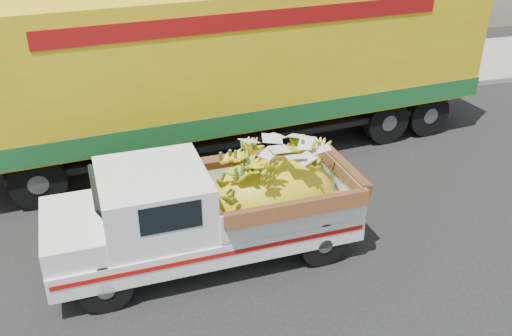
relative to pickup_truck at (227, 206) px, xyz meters
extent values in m
plane|color=black|center=(-0.67, -0.50, -0.96)|extent=(100.00, 100.00, 0.00)
cube|color=gray|center=(-0.67, 6.47, -0.89)|extent=(60.00, 0.25, 0.15)
cube|color=gray|center=(-0.67, 8.57, -0.89)|extent=(60.00, 4.00, 0.14)
cylinder|color=black|center=(-2.09, -0.91, -0.55)|extent=(0.84, 0.28, 0.82)
cylinder|color=black|center=(-2.18, 0.67, -0.55)|extent=(0.84, 0.28, 0.82)
cylinder|color=black|center=(1.48, -0.71, -0.55)|extent=(0.84, 0.28, 0.82)
cylinder|color=black|center=(1.39, 0.87, -0.55)|extent=(0.84, 0.28, 0.82)
cube|color=silver|center=(-0.40, -0.02, -0.36)|extent=(5.19, 2.13, 0.42)
cube|color=#A50F0C|center=(-0.35, -0.95, -0.29)|extent=(4.98, 0.29, 0.08)
cube|color=silver|center=(-2.90, -0.17, -0.47)|extent=(0.21, 1.81, 0.15)
cube|color=silver|center=(-2.49, -0.14, 0.05)|extent=(1.02, 1.78, 0.39)
cube|color=silver|center=(-1.19, -0.07, 0.34)|extent=(1.78, 1.86, 0.98)
cube|color=black|center=(-1.03, -0.95, 0.52)|extent=(0.92, 0.06, 0.46)
cube|color=silver|center=(0.89, 0.05, 0.13)|extent=(2.59, 1.98, 0.55)
ellipsoid|color=gold|center=(0.79, 0.05, 0.01)|extent=(2.33, 1.60, 1.39)
cylinder|color=black|center=(5.91, 3.56, -0.41)|extent=(1.13, 0.44, 1.10)
cylinder|color=black|center=(5.69, 5.55, -0.41)|extent=(1.13, 0.44, 1.10)
cylinder|color=black|center=(4.72, 3.42, -0.41)|extent=(1.13, 0.44, 1.10)
cylinder|color=black|center=(4.49, 5.41, -0.41)|extent=(1.13, 0.44, 1.10)
cylinder|color=black|center=(-3.23, 2.51, -0.41)|extent=(1.13, 0.44, 1.10)
cylinder|color=black|center=(-3.45, 4.50, -0.41)|extent=(1.13, 0.44, 1.10)
cube|color=black|center=(1.13, 4.02, -0.18)|extent=(12.04, 2.36, 0.36)
cube|color=gold|center=(1.13, 4.02, 1.42)|extent=(11.97, 3.82, 2.84)
cube|color=#185525|center=(1.13, 4.02, 0.25)|extent=(12.03, 3.85, 0.45)
cube|color=maroon|center=(1.27, 2.77, 2.39)|extent=(8.35, 0.98, 0.35)
camera|label=1|loc=(-1.69, -7.99, 5.04)|focal=40.00mm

